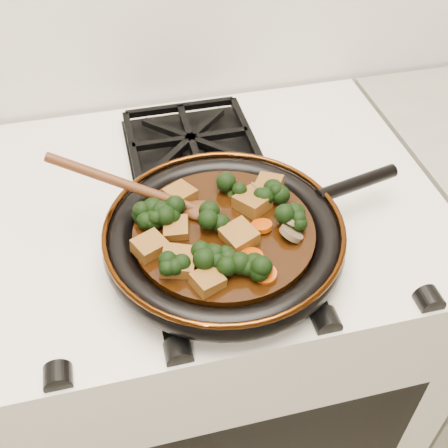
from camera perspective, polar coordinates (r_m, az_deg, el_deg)
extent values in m
cube|color=white|center=(1.27, -1.23, -12.59)|extent=(0.76, 0.60, 0.90)
cylinder|color=black|center=(0.81, 0.00, -1.85)|extent=(0.32, 0.32, 0.01)
torus|color=black|center=(0.81, 0.00, -1.41)|extent=(0.35, 0.35, 0.04)
torus|color=#442009|center=(0.79, 0.00, -0.36)|extent=(0.34, 0.34, 0.01)
cylinder|color=black|center=(0.89, 13.35, 4.06)|extent=(0.14, 0.05, 0.02)
cylinder|color=black|center=(0.80, 0.00, -1.07)|extent=(0.26, 0.26, 0.02)
cube|color=brown|center=(0.77, 1.57, -1.29)|extent=(0.06, 0.06, 0.03)
cube|color=brown|center=(0.79, -4.85, -0.49)|extent=(0.04, 0.04, 0.03)
cube|color=brown|center=(0.84, -4.49, 2.94)|extent=(0.05, 0.05, 0.02)
cube|color=brown|center=(0.74, -4.69, -3.90)|extent=(0.06, 0.06, 0.03)
cube|color=brown|center=(0.77, -7.57, -2.31)|extent=(0.05, 0.05, 0.03)
cube|color=brown|center=(0.85, 4.56, 3.79)|extent=(0.06, 0.05, 0.03)
cube|color=brown|center=(0.72, -1.69, -5.85)|extent=(0.05, 0.05, 0.02)
cube|color=brown|center=(0.82, 2.89, 2.18)|extent=(0.06, 0.06, 0.03)
cylinder|color=#AC3C04|center=(0.75, 2.84, -3.27)|extent=(0.03, 0.03, 0.01)
cylinder|color=#AC3C04|center=(0.75, 2.49, -3.68)|extent=(0.03, 0.03, 0.02)
cylinder|color=#AC3C04|center=(0.73, 4.30, -5.15)|extent=(0.03, 0.03, 0.02)
cylinder|color=#AC3C04|center=(0.84, 2.95, 3.17)|extent=(0.03, 0.03, 0.02)
cylinder|color=#AC3C04|center=(0.79, 3.86, -0.21)|extent=(0.03, 0.03, 0.01)
cylinder|color=#AC3C04|center=(0.75, 1.16, -3.43)|extent=(0.03, 0.03, 0.02)
cylinder|color=brown|center=(0.78, 6.85, -0.96)|extent=(0.04, 0.04, 0.03)
cylinder|color=brown|center=(0.81, -6.44, 1.08)|extent=(0.03, 0.03, 0.03)
cylinder|color=brown|center=(0.80, 6.79, 0.13)|extent=(0.04, 0.04, 0.03)
cylinder|color=brown|center=(0.85, 3.66, 3.52)|extent=(0.04, 0.04, 0.03)
ellipsoid|color=#4E2610|center=(0.81, -2.40, 1.37)|extent=(0.07, 0.06, 0.02)
cylinder|color=#4E2610|center=(0.82, -10.09, 4.03)|extent=(0.02, 0.02, 0.23)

